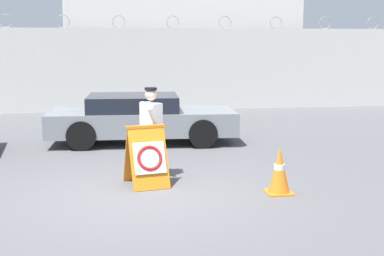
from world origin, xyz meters
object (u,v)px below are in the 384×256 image
barricade_sign (147,156)px  parked_car_rear_sedan (140,118)px  security_guard (151,129)px  traffic_cone_near (279,171)px

barricade_sign → parked_car_rear_sedan: parked_car_rear_sedan is taller
barricade_sign → security_guard: (0.12, 0.53, 0.40)m
traffic_cone_near → parked_car_rear_sedan: size_ratio=0.17×
traffic_cone_near → parked_car_rear_sedan: parked_car_rear_sedan is taller
barricade_sign → traffic_cone_near: 2.30m
security_guard → parked_car_rear_sedan: 3.64m
security_guard → traffic_cone_near: security_guard is taller
security_guard → traffic_cone_near: bearing=22.9°
security_guard → parked_car_rear_sedan: (0.04, 3.62, -0.31)m
traffic_cone_near → parked_car_rear_sedan: (-1.97, 5.00, 0.23)m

